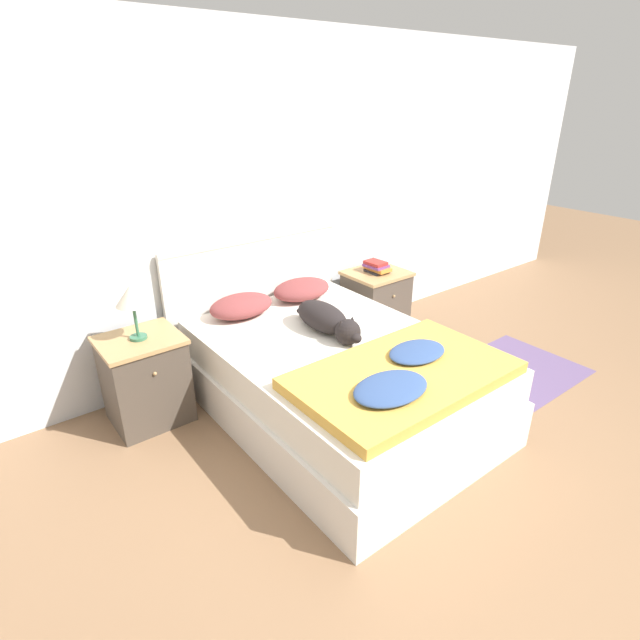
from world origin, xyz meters
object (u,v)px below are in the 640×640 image
object	(u,v)px
bed	(338,380)
pillow_left	(241,306)
nightstand_right	(375,304)
pillow_right	(302,289)
book_stack	(377,267)
dog	(327,320)
nightstand_left	(146,379)
table_lamp	(132,297)

from	to	relation	value
bed	pillow_left	size ratio (longest dim) A/B	4.17
nightstand_right	pillow_right	bearing A→B (deg)	176.42
pillow_right	book_stack	distance (m)	0.79
book_stack	nightstand_right	bearing A→B (deg)	-64.34
bed	dog	xyz separation A→B (m)	(0.05, 0.19, 0.37)
bed	pillow_left	bearing A→B (deg)	109.04
pillow_left	dog	xyz separation A→B (m)	(0.33, -0.61, 0.02)
nightstand_left	nightstand_right	xyz separation A→B (m)	(2.13, 0.00, 0.00)
bed	book_stack	world-z (taller)	book_stack
nightstand_left	bed	bearing A→B (deg)	-35.26
book_stack	table_lamp	distance (m)	2.14
bed	pillow_left	world-z (taller)	pillow_left
book_stack	table_lamp	size ratio (longest dim) A/B	0.61
nightstand_left	table_lamp	distance (m)	0.60
bed	book_stack	distance (m)	1.36
nightstand_left	pillow_right	distance (m)	1.38
pillow_right	table_lamp	distance (m)	1.37
nightstand_right	pillow_right	world-z (taller)	pillow_right
bed	dog	bearing A→B (deg)	74.82
pillow_left	table_lamp	bearing A→B (deg)	-176.14
bed	dog	distance (m)	0.42
nightstand_right	pillow_left	world-z (taller)	pillow_left
nightstand_right	pillow_left	xyz separation A→B (m)	(-1.34, 0.05, 0.32)
nightstand_right	pillow_left	distance (m)	1.38
nightstand_left	book_stack	bearing A→B (deg)	0.12
pillow_right	dog	distance (m)	0.65
bed	table_lamp	xyz separation A→B (m)	(-1.06, 0.75, 0.64)
book_stack	table_lamp	bearing A→B (deg)	-179.78
pillow_right	bed	bearing A→B (deg)	-109.04
nightstand_left	pillow_left	xyz separation A→B (m)	(0.79, 0.05, 0.32)
nightstand_left	pillow_right	size ratio (longest dim) A/B	1.27
bed	table_lamp	bearing A→B (deg)	144.88
dog	book_stack	size ratio (longest dim) A/B	3.09
nightstand_right	book_stack	size ratio (longest dim) A/B	2.74
nightstand_right	table_lamp	distance (m)	2.21
nightstand_left	pillow_left	bearing A→B (deg)	3.58
dog	book_stack	distance (m)	1.16
pillow_left	pillow_right	distance (m)	0.55
table_lamp	book_stack	bearing A→B (deg)	0.22
nightstand_right	book_stack	distance (m)	0.36
nightstand_right	dog	size ratio (longest dim) A/B	0.89
nightstand_left	nightstand_right	bearing A→B (deg)	0.00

